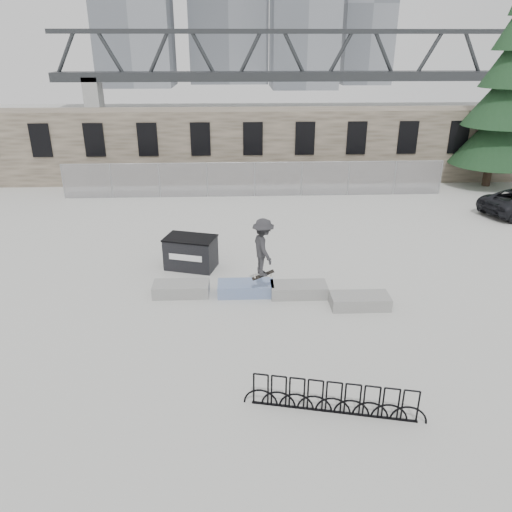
{
  "coord_description": "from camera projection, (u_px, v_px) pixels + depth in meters",
  "views": [
    {
      "loc": [
        -1.1,
        -15.82,
        8.44
      ],
      "look_at": [
        -0.41,
        0.62,
        1.3
      ],
      "focal_mm": 35.0,
      "sensor_mm": 36.0,
      "label": 1
    }
  ],
  "objects": [
    {
      "name": "ground",
      "position": [
        268.0,
        296.0,
        17.9
      ],
      "size": [
        120.0,
        120.0,
        0.0
      ],
      "primitive_type": "plane",
      "color": "#B5B5B0",
      "rests_on": "ground"
    },
    {
      "name": "spruce_tree",
      "position": [
        500.0,
        109.0,
        29.64
      ],
      "size": [
        5.05,
        5.05,
        11.5
      ],
      "color": "#38281E",
      "rests_on": "ground"
    },
    {
      "name": "dumpster",
      "position": [
        191.0,
        252.0,
        19.89
      ],
      "size": [
        2.23,
        1.71,
        1.3
      ],
      "rotation": [
        0.0,
        0.0,
        -0.29
      ],
      "color": "black",
      "rests_on": "ground"
    },
    {
      "name": "skateboarder",
      "position": [
        263.0,
        247.0,
        16.74
      ],
      "size": [
        1.04,
        1.44,
        2.18
      ],
      "rotation": [
        0.0,
        0.0,
        1.82
      ],
      "color": "#29292C",
      "rests_on": "ground"
    },
    {
      "name": "planter_offset",
      "position": [
        360.0,
        300.0,
        17.08
      ],
      "size": [
        2.0,
        0.9,
        0.44
      ],
      "color": "gray",
      "rests_on": "ground"
    },
    {
      "name": "planter_center_left",
      "position": [
        246.0,
        288.0,
        17.95
      ],
      "size": [
        2.0,
        0.9,
        0.44
      ],
      "color": "#395EAB",
      "rests_on": "ground"
    },
    {
      "name": "stone_wall",
      "position": [
        252.0,
        145.0,
        31.89
      ],
      "size": [
        36.0,
        2.58,
        4.5
      ],
      "color": "brown",
      "rests_on": "ground"
    },
    {
      "name": "truss_bridge",
      "position": [
        316.0,
        75.0,
        67.06
      ],
      "size": [
        70.0,
        3.0,
        9.8
      ],
      "color": "#2D3033",
      "rests_on": "ground"
    },
    {
      "name": "chainlink_fence",
      "position": [
        255.0,
        179.0,
        28.95
      ],
      "size": [
        22.06,
        0.06,
        2.02
      ],
      "color": "gray",
      "rests_on": "ground"
    },
    {
      "name": "planter_far_left",
      "position": [
        181.0,
        288.0,
        17.91
      ],
      "size": [
        2.0,
        0.9,
        0.44
      ],
      "color": "gray",
      "rests_on": "ground"
    },
    {
      "name": "planter_center_right",
      "position": [
        299.0,
        289.0,
        17.85
      ],
      "size": [
        2.0,
        0.9,
        0.44
      ],
      "color": "gray",
      "rests_on": "ground"
    },
    {
      "name": "bike_rack",
      "position": [
        334.0,
        398.0,
        12.13
      ],
      "size": [
        4.4,
        1.01,
        0.9
      ],
      "rotation": [
        0.0,
        0.0,
        -0.22
      ],
      "color": "black",
      "rests_on": "ground"
    }
  ]
}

